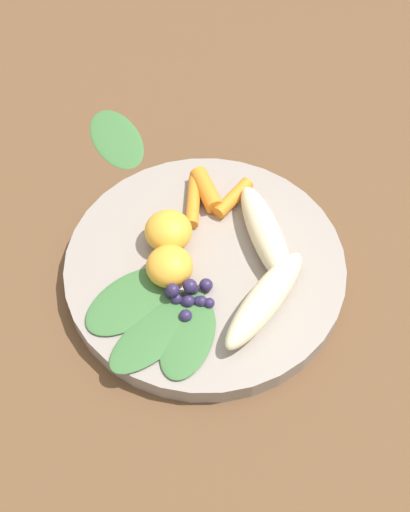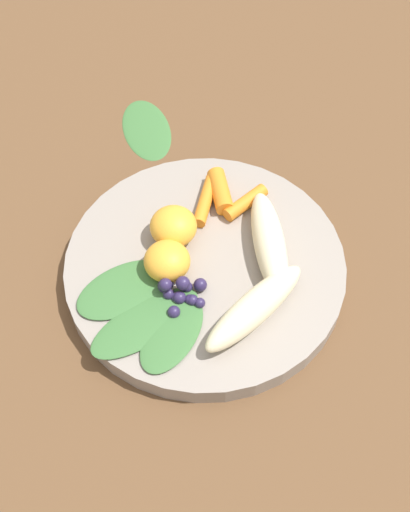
% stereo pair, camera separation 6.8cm
% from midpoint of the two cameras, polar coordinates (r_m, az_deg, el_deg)
% --- Properties ---
extents(ground_plane, '(2.40, 2.40, 0.00)m').
position_cam_midpoint_polar(ground_plane, '(0.70, 2.75, -1.72)').
color(ground_plane, brown).
extents(bowl, '(0.29, 0.29, 0.02)m').
position_cam_midpoint_polar(bowl, '(0.69, 2.78, -1.21)').
color(bowl, gray).
rests_on(bowl, ground_plane).
extents(banana_peeled_left, '(0.08, 0.13, 0.03)m').
position_cam_midpoint_polar(banana_peeled_left, '(0.68, 8.27, 0.94)').
color(banana_peeled_left, beige).
rests_on(banana_peeled_left, bowl).
extents(banana_peeled_right, '(0.13, 0.06, 0.03)m').
position_cam_midpoint_polar(banana_peeled_right, '(0.64, 7.23, -4.58)').
color(banana_peeled_right, beige).
rests_on(banana_peeled_right, bowl).
extents(orange_segment_near, '(0.05, 0.05, 0.03)m').
position_cam_midpoint_polar(orange_segment_near, '(0.66, -0.33, -0.64)').
color(orange_segment_near, '#F4A833').
rests_on(orange_segment_near, bowl).
extents(orange_segment_far, '(0.05, 0.05, 0.04)m').
position_cam_midpoint_polar(orange_segment_far, '(0.69, 0.11, 2.33)').
color(orange_segment_far, '#F4A833').
rests_on(orange_segment_far, bowl).
extents(carrot_front, '(0.06, 0.03, 0.01)m').
position_cam_midpoint_polar(carrot_front, '(0.72, 6.12, 4.34)').
color(carrot_front, orange).
rests_on(carrot_front, bowl).
extents(carrot_mid_left, '(0.04, 0.06, 0.02)m').
position_cam_midpoint_polar(carrot_mid_left, '(0.73, 3.97, 5.34)').
color(carrot_mid_left, orange).
rests_on(carrot_mid_left, bowl).
extents(carrot_mid_right, '(0.05, 0.06, 0.01)m').
position_cam_midpoint_polar(carrot_mid_right, '(0.72, 2.72, 4.55)').
color(carrot_mid_right, orange).
rests_on(carrot_mid_right, bowl).
extents(blueberry_pile, '(0.05, 0.05, 0.03)m').
position_cam_midpoint_polar(blueberry_pile, '(0.65, 0.76, -3.25)').
color(blueberry_pile, '#2D234C').
rests_on(blueberry_pile, bowl).
extents(coconut_shred_patch, '(0.04, 0.04, 0.00)m').
position_cam_midpoint_polar(coconut_shred_patch, '(0.67, -0.96, -2.16)').
color(coconut_shred_patch, white).
rests_on(coconut_shred_patch, bowl).
extents(kale_leaf_left, '(0.10, 0.06, 0.00)m').
position_cam_midpoint_polar(kale_leaf_left, '(0.66, -4.04, -3.04)').
color(kale_leaf_left, '#3D7038').
rests_on(kale_leaf_left, bowl).
extents(kale_leaf_right, '(0.12, 0.06, 0.00)m').
position_cam_midpoint_polar(kale_leaf_right, '(0.64, -2.08, -5.86)').
color(kale_leaf_right, '#3D7038').
rests_on(kale_leaf_right, bowl).
extents(kale_leaf_rear, '(0.10, 0.09, 0.00)m').
position_cam_midpoint_polar(kale_leaf_rear, '(0.64, 0.23, -6.83)').
color(kale_leaf_rear, '#3D7038').
rests_on(kale_leaf_rear, bowl).
extents(kale_leaf_stray, '(0.08, 0.12, 0.01)m').
position_cam_midpoint_polar(kale_leaf_stray, '(0.84, -2.65, 10.61)').
color(kale_leaf_stray, '#3D7038').
rests_on(kale_leaf_stray, ground_plane).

